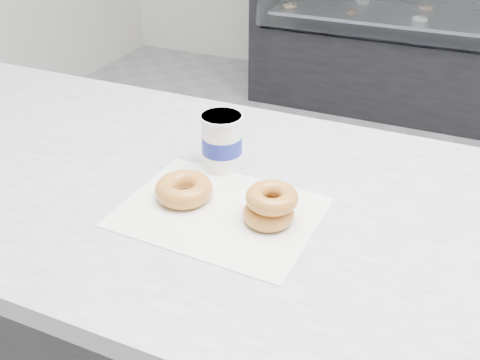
% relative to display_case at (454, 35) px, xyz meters
% --- Properties ---
extents(ground, '(5.00, 5.00, 0.00)m').
position_rel_display_case_xyz_m(ground, '(0.00, -2.12, -0.49)').
color(ground, gray).
rests_on(ground, ground).
extents(display_case, '(2.40, 0.74, 1.25)m').
position_rel_display_case_xyz_m(display_case, '(0.00, 0.00, 0.00)').
color(display_case, black).
rests_on(display_case, ground).
extents(wax_paper, '(0.35, 0.27, 0.00)m').
position_rel_display_case_xyz_m(wax_paper, '(-0.25, -2.78, 0.41)').
color(wax_paper, white).
rests_on(wax_paper, counter).
extents(donut_single, '(0.12, 0.12, 0.04)m').
position_rel_display_case_xyz_m(donut_single, '(-0.32, -2.77, 0.43)').
color(donut_single, gold).
rests_on(donut_single, wax_paper).
extents(donut_stack, '(0.11, 0.11, 0.06)m').
position_rel_display_case_xyz_m(donut_stack, '(-0.15, -2.77, 0.44)').
color(donut_stack, gold).
rests_on(donut_stack, wax_paper).
extents(coffee_cup, '(0.10, 0.10, 0.11)m').
position_rel_display_case_xyz_m(coffee_cup, '(-0.31, -2.64, 0.47)').
color(coffee_cup, white).
rests_on(coffee_cup, counter).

